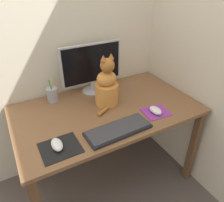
{
  "coord_description": "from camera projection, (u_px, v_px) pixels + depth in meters",
  "views": [
    {
      "loc": [
        -0.58,
        -1.15,
        1.56
      ],
      "look_at": [
        -0.01,
        -0.1,
        0.82
      ],
      "focal_mm": 35.0,
      "sensor_mm": 36.0,
      "label": 1
    }
  ],
  "objects": [
    {
      "name": "monitor",
      "position": [
        92.0,
        67.0,
        1.65
      ],
      "size": [
        0.48,
        0.17,
        0.39
      ],
      "color": "#B2B2B7",
      "rests_on": "desk"
    },
    {
      "name": "computer_mouse_left",
      "position": [
        57.0,
        144.0,
        1.2
      ],
      "size": [
        0.06,
        0.11,
        0.04
      ],
      "color": "white",
      "rests_on": "mousepad_left"
    },
    {
      "name": "ground_plane",
      "position": [
        107.0,
        175.0,
        1.91
      ],
      "size": [
        12.0,
        12.0,
        0.0
      ],
      "primitive_type": "plane",
      "color": "#564C47"
    },
    {
      "name": "mousepad_left",
      "position": [
        60.0,
        148.0,
        1.2
      ],
      "size": [
        0.22,
        0.19,
        0.0
      ],
      "rotation": [
        0.0,
        0.0,
        0.01
      ],
      "color": "black",
      "rests_on": "desk"
    },
    {
      "name": "cat",
      "position": [
        107.0,
        86.0,
        1.53
      ],
      "size": [
        0.23,
        0.23,
        0.38
      ],
      "rotation": [
        0.0,
        0.0,
        0.11
      ],
      "color": "#D6893D",
      "rests_on": "desk"
    },
    {
      "name": "pen_cup",
      "position": [
        52.0,
        95.0,
        1.6
      ],
      "size": [
        0.08,
        0.08,
        0.18
      ],
      "color": "#99999E",
      "rests_on": "desk"
    },
    {
      "name": "wall_side_right",
      "position": [
        190.0,
        19.0,
        1.53
      ],
      "size": [
        0.04,
        7.0,
        2.5
      ],
      "rotation": [
        0.0,
        0.0,
        1.57
      ],
      "color": "beige",
      "rests_on": "ground_plane"
    },
    {
      "name": "desk",
      "position": [
        107.0,
        119.0,
        1.59
      ],
      "size": [
        1.27,
        0.74,
        0.71
      ],
      "color": "brown",
      "rests_on": "ground_plane"
    },
    {
      "name": "wall_back",
      "position": [
        80.0,
        18.0,
        1.56
      ],
      "size": [
        7.0,
        0.04,
        2.5
      ],
      "color": "beige",
      "rests_on": "ground_plane"
    },
    {
      "name": "computer_mouse_right",
      "position": [
        156.0,
        110.0,
        1.48
      ],
      "size": [
        0.06,
        0.1,
        0.04
      ],
      "color": "white",
      "rests_on": "mousepad_right"
    },
    {
      "name": "keyboard",
      "position": [
        118.0,
        130.0,
        1.32
      ],
      "size": [
        0.41,
        0.17,
        0.02
      ],
      "rotation": [
        0.0,
        0.0,
        0.04
      ],
      "color": "black",
      "rests_on": "desk"
    },
    {
      "name": "mousepad_right",
      "position": [
        156.0,
        112.0,
        1.5
      ],
      "size": [
        0.19,
        0.17,
        0.0
      ],
      "rotation": [
        0.0,
        0.0,
        -0.09
      ],
      "color": "purple",
      "rests_on": "desk"
    }
  ]
}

